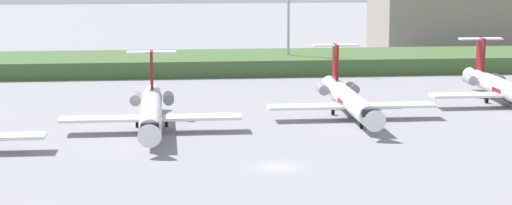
{
  "coord_description": "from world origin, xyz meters",
  "views": [
    {
      "loc": [
        -11.79,
        -93.54,
        23.27
      ],
      "look_at": [
        0.0,
        23.29,
        3.0
      ],
      "focal_mm": 63.77,
      "sensor_mm": 36.0,
      "label": 1
    }
  ],
  "objects": [
    {
      "name": "regional_jet_fourth",
      "position": [
        13.29,
        27.5,
        2.54
      ],
      "size": [
        22.81,
        31.0,
        9.0
      ],
      "color": "white",
      "rests_on": "ground"
    },
    {
      "name": "antenna_mast",
      "position": [
        11.29,
        74.85,
        10.06
      ],
      "size": [
        4.4,
        0.5,
        24.3
      ],
      "color": "#B2B2B7",
      "rests_on": "ground"
    },
    {
      "name": "ground_plane",
      "position": [
        0.0,
        30.0,
        0.0
      ],
      "size": [
        500.0,
        500.0,
        0.0
      ],
      "primitive_type": "plane",
      "color": "gray"
    },
    {
      "name": "regional_jet_fifth",
      "position": [
        37.98,
        34.64,
        2.54
      ],
      "size": [
        22.81,
        31.0,
        9.0
      ],
      "color": "white",
      "rests_on": "ground"
    },
    {
      "name": "regional_jet_third",
      "position": [
        -13.66,
        21.37,
        2.54
      ],
      "size": [
        22.81,
        31.0,
        9.0
      ],
      "color": "white",
      "rests_on": "ground"
    },
    {
      "name": "grass_berm",
      "position": [
        0.0,
        76.52,
        1.5
      ],
      "size": [
        320.0,
        20.0,
        3.01
      ],
      "primitive_type": "cube",
      "color": "#426033",
      "rests_on": "ground"
    }
  ]
}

